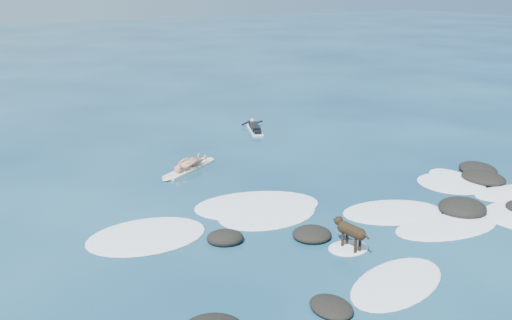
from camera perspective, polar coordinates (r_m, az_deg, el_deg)
ground at (r=17.06m, az=11.70°, el=-5.62°), size 160.00×160.00×0.00m
reef_rocks at (r=16.57m, az=17.64°, el=-6.46°), size 14.26×6.96×0.52m
breaking_foam at (r=17.18m, az=10.72°, el=-5.35°), size 15.03×8.55×0.12m
standing_surfer_rig at (r=20.64m, az=-6.74°, el=0.81°), size 2.73×1.80×1.72m
paddling_surfer_rig at (r=25.93m, az=-0.15°, el=3.23°), size 1.33×2.25×0.40m
dog at (r=14.82m, az=9.37°, el=-6.94°), size 0.43×1.27×0.81m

